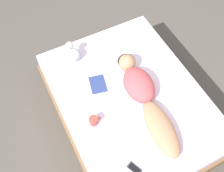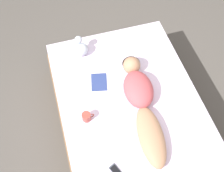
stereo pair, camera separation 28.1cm
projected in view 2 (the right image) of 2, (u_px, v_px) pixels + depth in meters
ground_plane at (126, 120)px, 3.29m from camera, size 12.00×12.00×0.00m
bed at (127, 110)px, 3.05m from camera, size 1.53×2.01×0.58m
person at (141, 100)px, 2.68m from camera, size 0.38×1.28×0.20m
open_magazine at (88, 83)px, 2.89m from camera, size 0.59×0.44×0.01m
coffee_mug at (87, 117)px, 2.62m from camera, size 0.13×0.09×0.10m
cell_phone at (116, 171)px, 2.39m from camera, size 0.12×0.15×0.01m
plush_toy at (80, 48)px, 3.04m from camera, size 0.18×0.19×0.22m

